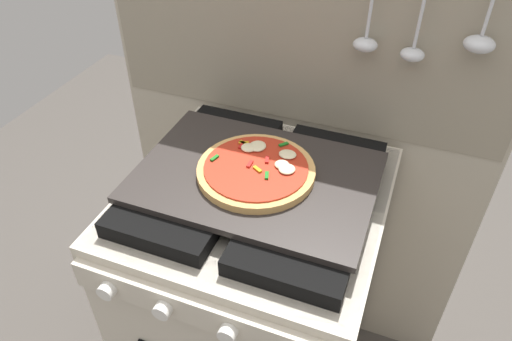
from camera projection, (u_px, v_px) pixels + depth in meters
kitchen_backsplash at (297, 141)px, 1.40m from camera, size 1.10×0.09×1.55m
stove at (256, 299)px, 1.37m from camera, size 0.60×0.64×0.90m
baking_tray at (256, 177)px, 1.09m from camera, size 0.54×0.38×0.02m
pizza_left at (258, 169)px, 1.08m from camera, size 0.27×0.27×0.03m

